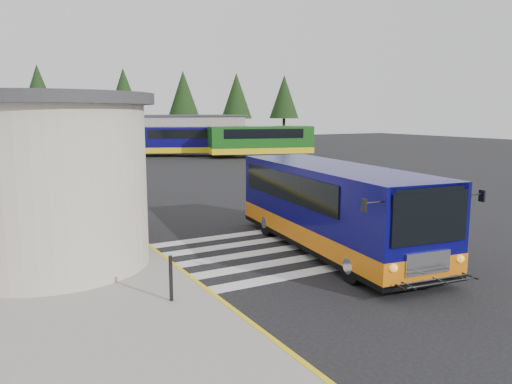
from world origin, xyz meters
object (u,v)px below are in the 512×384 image
pedestrian_a (67,249)px  pedestrian_b (78,246)px  bollard (171,278)px  transit_bus (332,210)px  far_bus_a (187,140)px  far_bus_b (261,140)px

pedestrian_a → pedestrian_b: pedestrian_a is taller
pedestrian_b → bollard: 3.37m
transit_bus → bollard: transit_bus is taller
pedestrian_b → bollard: bearing=1.1°
transit_bus → far_bus_a: far_bus_a is taller
pedestrian_b → far_bus_a: 38.87m
pedestrian_b → far_bus_b: 37.75m
transit_bus → bollard: (-6.19, -2.05, -0.63)m
pedestrian_a → far_bus_a: bearing=-59.1°
far_bus_a → transit_bus: bearing=-171.7°
transit_bus → pedestrian_b: size_ratio=6.44×
far_bus_a → far_bus_b: far_bus_b is taller
pedestrian_a → far_bus_a: 39.18m
pedestrian_a → transit_bus: bearing=-128.5°
transit_bus → far_bus_b: bearing=71.4°
pedestrian_a → pedestrian_b: 0.37m
pedestrian_b → far_bus_b: far_bus_b is taller
transit_bus → pedestrian_a: 8.05m
bollard → far_bus_b: far_bus_b is taller
far_bus_a → far_bus_b: 7.70m
far_bus_b → pedestrian_a: bearing=157.9°
bollard → far_bus_a: far_bus_a is taller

